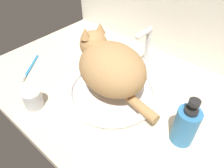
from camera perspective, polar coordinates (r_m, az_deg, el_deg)
The scene contains 8 objects.
countertop at distance 76.26cm, azimuth 4.19°, elevation -3.85°, with size 121.10×68.29×3.00cm, color beige.
backsplash_wall at distance 93.15cm, azimuth 18.63°, elevation 15.29°, with size 121.10×2.40×34.82cm, color silver.
sink_basin at distance 75.21cm, azimuth 0.00°, elevation -1.56°, with size 35.24×35.24×2.82cm.
faucet at distance 85.42cm, azimuth 9.51°, elevation 8.79°, with size 18.65×10.90×18.33cm.
cat at distance 69.55cm, azimuth -0.81°, elevation 5.29°, with size 37.19×25.26×20.10cm.
soap_pump_bottle at distance 61.38cm, azimuth 20.09°, elevation -10.95°, with size 6.66×6.66×16.58cm.
metal_jar at distance 74.13cm, azimuth -21.50°, elevation -3.91°, with size 6.58×6.58×6.50cm.
toothbrush at distance 93.23cm, azimuth -22.22°, elevation 4.23°, with size 11.87×14.96×1.70cm.
Camera 1 is at (30.55, -43.75, 55.98)cm, focal length 32.29 mm.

